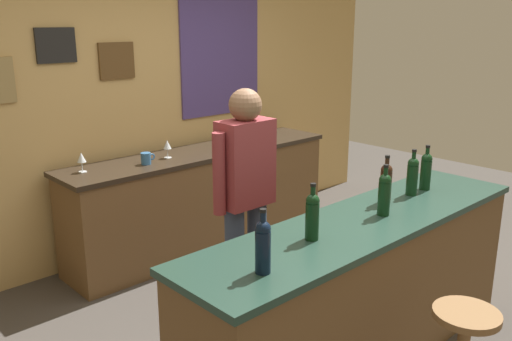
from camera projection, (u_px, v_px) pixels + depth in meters
The scene contains 14 objects.
ground_plane at pixel (309, 332), 3.64m from camera, with size 10.00×10.00×0.00m, color #423D38.
back_wall at pixel (138, 93), 4.70m from camera, with size 6.00×0.09×2.80m.
bar_counter at pixel (361, 291), 3.24m from camera, with size 2.50×0.60×0.92m.
side_counter at pixel (204, 198), 4.95m from camera, with size 2.63×0.56×0.90m.
bartender at pixel (246, 193), 3.53m from camera, with size 0.52×0.21×1.62m.
wine_bottle_a at pixel (263, 245), 2.42m from camera, with size 0.07×0.07×0.31m.
wine_bottle_b at pixel (312, 215), 2.79m from camera, with size 0.07×0.07×0.31m.
wine_bottle_c at pixel (384, 193), 3.15m from camera, with size 0.07×0.07×0.31m.
wine_bottle_d at pixel (386, 182), 3.36m from camera, with size 0.07×0.07×0.31m.
wine_bottle_e at pixel (412, 175), 3.51m from camera, with size 0.07×0.07×0.31m.
wine_bottle_f at pixel (426, 170), 3.63m from camera, with size 0.07×0.07×0.31m.
wine_glass_a at pixel (81, 158), 4.12m from camera, with size 0.07×0.07×0.16m.
wine_glass_b at pixel (167, 145), 4.55m from camera, with size 0.07×0.07×0.16m.
coffee_mug at pixel (146, 158), 4.37m from camera, with size 0.12×0.08×0.09m.
Camera 1 is at (-2.46, -2.11, 2.03)m, focal length 38.04 mm.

